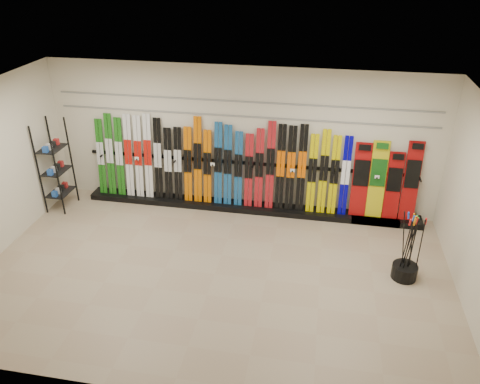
# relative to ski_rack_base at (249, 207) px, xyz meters

# --- Properties ---
(floor) EXTENTS (8.00, 8.00, 0.00)m
(floor) POSITION_rel_ski_rack_base_xyz_m (-0.22, -2.28, -0.06)
(floor) COLOR #9F886D
(floor) RESTS_ON ground
(back_wall) EXTENTS (8.00, 0.00, 8.00)m
(back_wall) POSITION_rel_ski_rack_base_xyz_m (-0.22, 0.22, 1.44)
(back_wall) COLOR beige
(back_wall) RESTS_ON floor
(ceiling) EXTENTS (8.00, 8.00, 0.00)m
(ceiling) POSITION_rel_ski_rack_base_xyz_m (-0.22, -2.28, 2.94)
(ceiling) COLOR silver
(ceiling) RESTS_ON back_wall
(ski_rack_base) EXTENTS (8.00, 0.40, 0.12)m
(ski_rack_base) POSITION_rel_ski_rack_base_xyz_m (0.00, 0.00, 0.00)
(ski_rack_base) COLOR black
(ski_rack_base) RESTS_ON floor
(skis) EXTENTS (5.36, 0.25, 1.84)m
(skis) POSITION_rel_ski_rack_base_xyz_m (-0.68, 0.06, 0.91)
(skis) COLOR #1B6614
(skis) RESTS_ON ski_rack_base
(snowboards) EXTENTS (1.27, 0.25, 1.61)m
(snowboards) POSITION_rel_ski_rack_base_xyz_m (2.69, 0.08, 0.82)
(snowboards) COLOR #990C0C
(snowboards) RESTS_ON ski_rack_base
(accessory_rack) EXTENTS (0.40, 0.60, 1.93)m
(accessory_rack) POSITION_rel_ski_rack_base_xyz_m (-3.97, -0.58, 0.90)
(accessory_rack) COLOR black
(accessory_rack) RESTS_ON floor
(pole_bin) EXTENTS (0.42, 0.42, 0.25)m
(pole_bin) POSITION_rel_ski_rack_base_xyz_m (2.95, -1.79, 0.07)
(pole_bin) COLOR black
(pole_bin) RESTS_ON floor
(ski_poles) EXTENTS (0.35, 0.33, 1.18)m
(ski_poles) POSITION_rel_ski_rack_base_xyz_m (2.97, -1.78, 0.55)
(ski_poles) COLOR black
(ski_poles) RESTS_ON pole_bin
(slatwall_rail_0) EXTENTS (7.60, 0.02, 0.03)m
(slatwall_rail_0) POSITION_rel_ski_rack_base_xyz_m (-0.22, 0.20, 1.94)
(slatwall_rail_0) COLOR gray
(slatwall_rail_0) RESTS_ON back_wall
(slatwall_rail_1) EXTENTS (7.60, 0.02, 0.03)m
(slatwall_rail_1) POSITION_rel_ski_rack_base_xyz_m (-0.22, 0.20, 2.24)
(slatwall_rail_1) COLOR gray
(slatwall_rail_1) RESTS_ON back_wall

